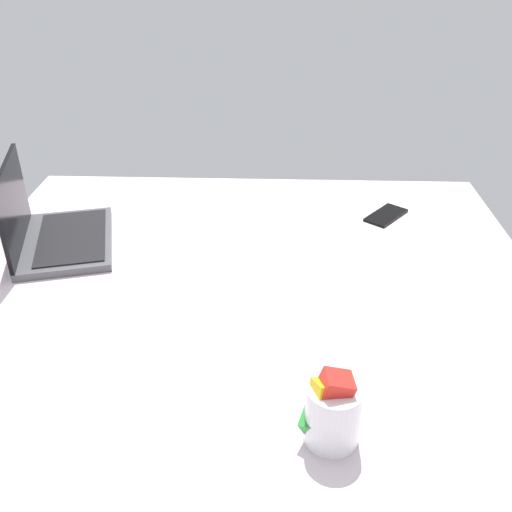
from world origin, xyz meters
The scene contains 4 objects.
bed_mattress centered at (0.00, 0.00, 9.00)cm, with size 180.00×140.00×18.00cm, color silver.
laptop centered at (43.08, 51.25, 22.41)cm, with size 37.79×30.69×23.00cm.
snack_cup centered at (-18.57, -16.02, 24.18)cm, with size 9.00×10.20×14.40cm.
cell_phone centered at (63.66, -38.54, 18.40)cm, with size 6.80×14.00×0.80cm, color black.
Camera 1 is at (-83.14, -6.46, 90.93)cm, focal length 39.37 mm.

